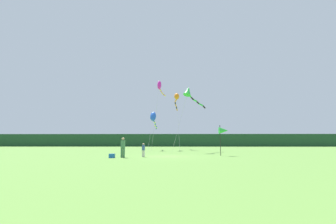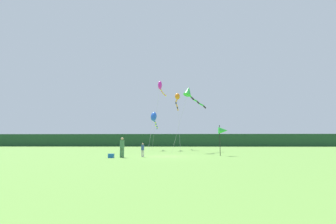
{
  "view_description": "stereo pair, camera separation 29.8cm",
  "coord_description": "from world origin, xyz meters",
  "px_view_note": "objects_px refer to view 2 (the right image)",
  "views": [
    {
      "loc": [
        0.56,
        -21.95,
        1.38
      ],
      "look_at": [
        0.0,
        6.0,
        5.01
      ],
      "focal_mm": 24.51,
      "sensor_mm": 36.0,
      "label": 1
    },
    {
      "loc": [
        0.86,
        -21.95,
        1.38
      ],
      "look_at": [
        0.0,
        6.0,
        5.01
      ],
      "focal_mm": 24.51,
      "sensor_mm": 36.0,
      "label": 2
    }
  ],
  "objects_px": {
    "cooler_box": "(111,156)",
    "kite_blue": "(154,118)",
    "banner_flag_pole": "(223,131)",
    "kite_green": "(189,93)",
    "person_adult": "(122,146)",
    "person_child": "(143,149)",
    "kite_orange": "(177,98)",
    "kite_magenta": "(160,86)"
  },
  "relations": [
    {
      "from": "banner_flag_pole",
      "to": "kite_magenta",
      "type": "bearing_deg",
      "value": 115.69
    },
    {
      "from": "person_adult",
      "to": "person_child",
      "type": "xyz_separation_m",
      "value": [
        1.69,
        0.87,
        -0.28
      ]
    },
    {
      "from": "kite_green",
      "to": "kite_orange",
      "type": "bearing_deg",
      "value": 98.97
    },
    {
      "from": "cooler_box",
      "to": "kite_green",
      "type": "relative_size",
      "value": 0.05
    },
    {
      "from": "person_adult",
      "to": "kite_blue",
      "type": "bearing_deg",
      "value": 85.27
    },
    {
      "from": "banner_flag_pole",
      "to": "kite_blue",
      "type": "height_order",
      "value": "kite_blue"
    },
    {
      "from": "kite_blue",
      "to": "kite_green",
      "type": "height_order",
      "value": "kite_green"
    },
    {
      "from": "kite_blue",
      "to": "kite_orange",
      "type": "bearing_deg",
      "value": 43.76
    },
    {
      "from": "person_adult",
      "to": "kite_magenta",
      "type": "xyz_separation_m",
      "value": [
        2.18,
        17.98,
        9.8
      ]
    },
    {
      "from": "person_child",
      "to": "kite_blue",
      "type": "height_order",
      "value": "kite_blue"
    },
    {
      "from": "person_child",
      "to": "banner_flag_pole",
      "type": "xyz_separation_m",
      "value": [
        7.76,
        1.99,
        1.77
      ]
    },
    {
      "from": "kite_blue",
      "to": "kite_green",
      "type": "bearing_deg",
      "value": -48.8
    },
    {
      "from": "kite_orange",
      "to": "cooler_box",
      "type": "bearing_deg",
      "value": -106.55
    },
    {
      "from": "banner_flag_pole",
      "to": "kite_orange",
      "type": "distance_m",
      "value": 18.49
    },
    {
      "from": "banner_flag_pole",
      "to": "kite_green",
      "type": "bearing_deg",
      "value": 111.84
    },
    {
      "from": "person_child",
      "to": "kite_blue",
      "type": "xyz_separation_m",
      "value": [
        -0.37,
        15.14,
        4.46
      ]
    },
    {
      "from": "person_adult",
      "to": "kite_green",
      "type": "distance_m",
      "value": 13.83
    },
    {
      "from": "cooler_box",
      "to": "kite_green",
      "type": "bearing_deg",
      "value": 54.18
    },
    {
      "from": "kite_magenta",
      "to": "kite_orange",
      "type": "height_order",
      "value": "kite_magenta"
    },
    {
      "from": "kite_green",
      "to": "kite_magenta",
      "type": "bearing_deg",
      "value": 118.91
    },
    {
      "from": "kite_green",
      "to": "person_adult",
      "type": "bearing_deg",
      "value": -123.51
    },
    {
      "from": "person_child",
      "to": "banner_flag_pole",
      "type": "height_order",
      "value": "banner_flag_pole"
    },
    {
      "from": "cooler_box",
      "to": "banner_flag_pole",
      "type": "xyz_separation_m",
      "value": [
        10.3,
        3.22,
        2.29
      ]
    },
    {
      "from": "banner_flag_pole",
      "to": "kite_orange",
      "type": "bearing_deg",
      "value": 104.63
    },
    {
      "from": "person_adult",
      "to": "person_child",
      "type": "bearing_deg",
      "value": 27.26
    },
    {
      "from": "kite_magenta",
      "to": "kite_green",
      "type": "distance_m",
      "value": 9.59
    },
    {
      "from": "banner_flag_pole",
      "to": "cooler_box",
      "type": "bearing_deg",
      "value": -162.67
    },
    {
      "from": "kite_magenta",
      "to": "kite_blue",
      "type": "relative_size",
      "value": 1.41
    },
    {
      "from": "person_adult",
      "to": "kite_green",
      "type": "relative_size",
      "value": 0.2
    },
    {
      "from": "person_child",
      "to": "kite_orange",
      "type": "relative_size",
      "value": 0.11
    },
    {
      "from": "person_adult",
      "to": "kite_green",
      "type": "bearing_deg",
      "value": 56.49
    },
    {
      "from": "person_adult",
      "to": "banner_flag_pole",
      "type": "bearing_deg",
      "value": 16.84
    },
    {
      "from": "cooler_box",
      "to": "kite_orange",
      "type": "distance_m",
      "value": 22.6
    },
    {
      "from": "cooler_box",
      "to": "kite_green",
      "type": "height_order",
      "value": "kite_green"
    },
    {
      "from": "person_child",
      "to": "kite_magenta",
      "type": "bearing_deg",
      "value": 88.37
    },
    {
      "from": "kite_magenta",
      "to": "kite_blue",
      "type": "bearing_deg",
      "value": -113.49
    },
    {
      "from": "kite_magenta",
      "to": "kite_orange",
      "type": "bearing_deg",
      "value": 29.27
    },
    {
      "from": "banner_flag_pole",
      "to": "kite_blue",
      "type": "relative_size",
      "value": 0.36
    },
    {
      "from": "cooler_box",
      "to": "kite_blue",
      "type": "xyz_separation_m",
      "value": [
        2.17,
        16.36,
        4.98
      ]
    },
    {
      "from": "person_adult",
      "to": "kite_orange",
      "type": "relative_size",
      "value": 0.16
    },
    {
      "from": "person_child",
      "to": "kite_orange",
      "type": "height_order",
      "value": "kite_orange"
    },
    {
      "from": "kite_orange",
      "to": "kite_blue",
      "type": "bearing_deg",
      "value": -136.24
    }
  ]
}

